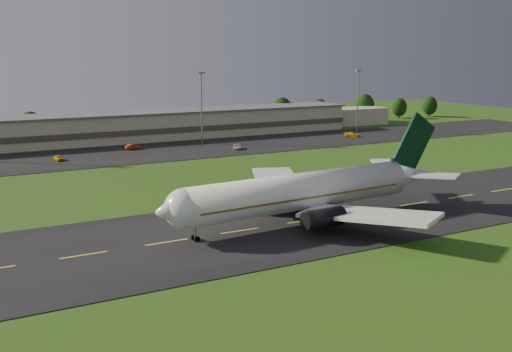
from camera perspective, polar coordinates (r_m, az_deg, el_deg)
name	(u,v)px	position (r m, az deg, el deg)	size (l,w,h in m)	color
ground	(362,212)	(93.73, 10.58, -3.60)	(360.00, 360.00, 0.00)	#204511
taxiway	(362,212)	(93.72, 10.58, -3.57)	(220.00, 30.00, 0.10)	black
apron	(196,149)	(155.40, -5.98, 2.73)	(260.00, 30.00, 0.10)	black
airliner	(305,192)	(86.42, 4.93, -1.57)	(51.30, 42.10, 15.57)	white
terminal	(186,124)	(179.49, -6.97, 5.21)	(145.00, 16.00, 8.40)	tan
light_mast_centre	(201,99)	(163.14, -5.48, 7.67)	(2.40, 1.20, 20.35)	gray
light_mast_east	(358,93)	(190.75, 10.16, 8.15)	(2.40, 1.20, 20.35)	gray
tree_line	(232,114)	(196.29, -2.37, 6.20)	(195.57, 9.22, 10.40)	black
service_vehicle_a	(59,158)	(144.73, -19.14, 1.73)	(1.57, 3.91, 1.33)	#CA990B
service_vehicle_b	(133,147)	(156.68, -12.20, 2.88)	(1.49, 4.28, 1.41)	#A1280A
service_vehicle_c	(237,147)	(153.65, -1.88, 2.94)	(2.09, 4.54, 1.26)	silver
service_vehicle_d	(352,135)	(179.60, 9.61, 4.11)	(1.96, 4.83, 1.40)	gold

